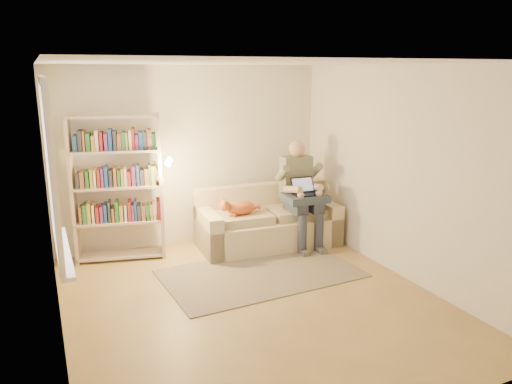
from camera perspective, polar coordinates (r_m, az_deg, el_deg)
name	(u,v)px	position (r m, az deg, el deg)	size (l,w,h in m)	color
floor	(252,300)	(5.76, -0.46, -12.26)	(4.50, 4.50, 0.00)	olive
ceiling	(252,63)	(5.18, -0.52, 14.56)	(4.00, 4.50, 0.02)	white
wall_left	(50,209)	(4.91, -22.46, -1.80)	(0.02, 4.50, 2.60)	silver
wall_right	(402,173)	(6.36, 16.30, 2.08)	(0.02, 4.50, 2.60)	silver
wall_back	(191,156)	(7.40, -7.42, 4.11)	(4.00, 0.02, 2.60)	silver
wall_front	(385,260)	(3.46, 14.56, -7.53)	(4.00, 0.02, 2.60)	silver
window	(55,195)	(5.09, -22.01, -0.37)	(0.12, 1.52, 1.69)	white
sofa	(267,224)	(7.38, 1.28, -3.70)	(2.07, 1.02, 0.86)	beige
person	(300,188)	(7.27, 5.05, 0.43)	(0.47, 0.73, 1.54)	gray
cat	(238,208)	(7.00, -2.01, -1.80)	(0.65, 0.25, 0.24)	orange
blanket	(307,197)	(7.18, 5.89, -0.62)	(0.59, 0.48, 0.10)	#2B394B
laptop	(307,190)	(7.16, 5.87, 0.26)	(0.36, 0.33, 0.27)	black
bookshelf	(117,181)	(6.87, -15.55, 1.22)	(1.30, 0.62, 1.98)	beige
rug	(261,273)	(6.44, 0.57, -9.28)	(2.43, 1.44, 0.01)	#81715E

